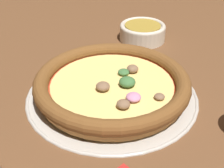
% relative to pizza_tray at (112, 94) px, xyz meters
% --- Properties ---
extents(ground_plane, '(3.00, 3.00, 0.00)m').
position_rel_pizza_tray_xyz_m(ground_plane, '(0.00, 0.00, -0.00)').
color(ground_plane, brown).
extents(pizza_tray, '(0.34, 0.34, 0.01)m').
position_rel_pizza_tray_xyz_m(pizza_tray, '(0.00, 0.00, 0.00)').
color(pizza_tray, '#B7B2A8').
rests_on(pizza_tray, ground_plane).
extents(pizza, '(0.31, 0.31, 0.04)m').
position_rel_pizza_tray_xyz_m(pizza, '(0.00, 0.00, 0.02)').
color(pizza, tan).
rests_on(pizza, pizza_tray).
extents(bowl_near, '(0.12, 0.12, 0.04)m').
position_rel_pizza_tray_xyz_m(bowl_near, '(-0.28, -0.00, 0.02)').
color(bowl_near, beige).
rests_on(bowl_near, ground_plane).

